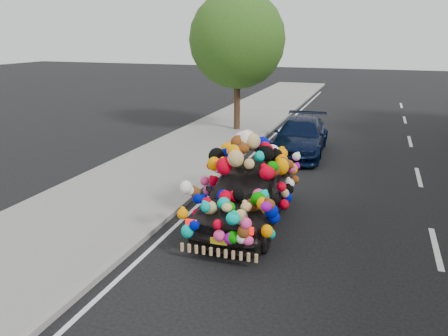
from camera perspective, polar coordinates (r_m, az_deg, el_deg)
name	(u,v)px	position (r m, az deg, el deg)	size (l,w,h in m)	color
ground	(268,224)	(10.38, 5.75, -7.33)	(100.00, 100.00, 0.00)	black
sidewalk	(110,200)	(12.00, -14.65, -4.05)	(4.00, 60.00, 0.12)	gray
kerb	(177,209)	(11.08, -6.18, -5.35)	(0.15, 60.00, 0.13)	gray
lane_markings	(436,248)	(10.26, 25.94, -9.36)	(6.00, 50.00, 0.01)	silver
tree_near_sidewalk	(238,40)	(19.63, 1.78, 16.37)	(4.20, 4.20, 6.13)	#332114
plush_art_car	(247,180)	(10.11, 3.00, -1.52)	(2.17, 4.41, 2.06)	black
navy_sedan	(300,137)	(16.41, 9.92, 4.07)	(1.80, 4.43, 1.29)	black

